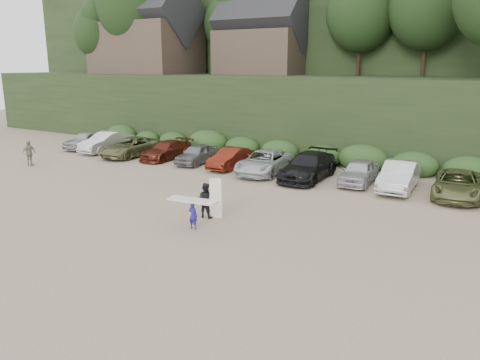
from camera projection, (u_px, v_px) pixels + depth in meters
The scene contains 6 objects.
ground at pixel (242, 228), 20.55m from camera, with size 120.00×120.00×0.00m, color tan.
hillside_backdrop at pixel (420, 21), 47.82m from camera, with size 90.00×41.50×28.00m.
parked_cars at pixel (278, 163), 30.27m from camera, with size 36.76×5.90×1.64m.
distant_walker at pixel (29, 153), 32.92m from camera, with size 1.06×0.44×1.81m, color gray.
child_surfer at pixel (193, 209), 20.29m from camera, with size 2.30×0.89×1.34m.
adult_surfer at pixel (206, 200), 21.84m from camera, with size 1.30×0.70×1.96m.
Camera 1 is at (9.93, -16.69, 7.06)m, focal length 35.00 mm.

